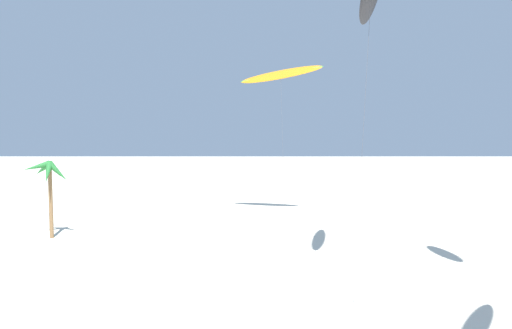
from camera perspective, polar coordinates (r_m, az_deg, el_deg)
name	(u,v)px	position (r m, az deg, el deg)	size (l,w,h in m)	color
palm_tree_3	(46,175)	(44.49, -22.48, -1.14)	(3.53, 3.42, 6.38)	olive
flying_kite_1	(279,75)	(49.76, 2.56, 10.05)	(8.07, 11.36, 15.26)	orange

